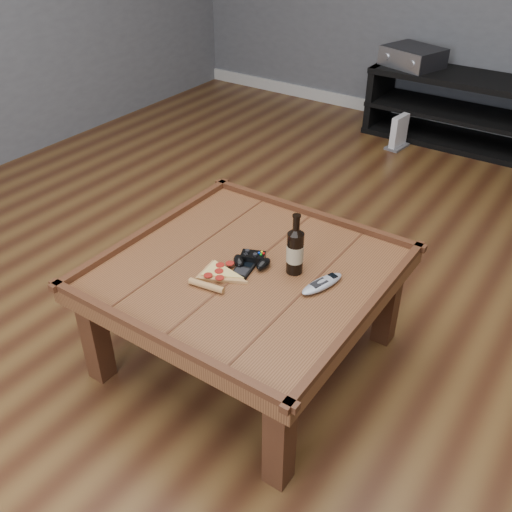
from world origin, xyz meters
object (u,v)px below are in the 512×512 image
Objects in this scene: game_controller at (252,260)px; smartphone at (244,268)px; remote_control at (322,284)px; pizza_slice at (217,275)px; av_receiver at (413,57)px; game_console at (399,133)px; coffee_table at (247,281)px; media_console at (465,111)px; beer_bottle at (295,250)px.

smartphone is at bearing -115.73° from game_controller.
pizza_slice is at bearing -138.25° from remote_control.
av_receiver is 0.58m from game_console.
pizza_slice is at bearing -133.10° from smartphone.
remote_control is at bearing 10.94° from coffee_table.
pizza_slice is at bearing -76.14° from game_console.
game_controller reaches higher than remote_control.
remote_control is (0.35, 0.16, 0.01)m from pizza_slice.
smartphone is 0.51× the size of game_console.
coffee_table is 0.14m from pizza_slice.
pizza_slice is at bearing -117.39° from coffee_table.
media_console is 0.55m from av_receiver.
game_controller is at bearing -89.94° from media_console.
media_console reaches higher than coffee_table.
av_receiver reaches higher than game_controller.
game_controller is at bearing -62.30° from av_receiver.
game_controller is at bearing -161.57° from beer_bottle.
beer_bottle is 1.96× the size of smartphone.
media_console is at bearing 112.46° from remote_control.
coffee_table is 2.45m from game_console.
beer_bottle is at bearing 27.11° from coffee_table.
coffee_table is at bearing 54.19° from pizza_slice.
remote_control is at bearing 17.03° from pizza_slice.
game_controller is (0.00, 0.03, 0.08)m from coffee_table.
coffee_table is 0.30m from remote_control.
pizza_slice is (-0.06, -2.86, 0.21)m from media_console.
coffee_table is at bearing -90.00° from media_console.
remote_control is (0.29, -2.69, 0.22)m from media_console.
pizza_slice is 2.16× the size of smartphone.
av_receiver is at bearing 102.90° from beer_bottle.
media_console is at bearing 93.40° from beer_bottle.
game_controller is at bearing 84.73° from coffee_table.
smartphone is at bearing 50.07° from pizza_slice.
beer_bottle is at bearing -58.89° from av_receiver.
beer_bottle is at bearing -174.47° from remote_control.
game_console is (-0.35, 2.38, -0.36)m from game_controller.
smartphone is at bearing -90.00° from media_console.
media_console reaches higher than smartphone.
av_receiver is at bearing 87.70° from smartphone.
coffee_table is 0.07m from smartphone.
game_controller is at bearing -74.36° from game_console.
game_controller is (-0.16, -0.05, -0.08)m from beer_bottle.
coffee_table is at bearing -117.66° from game_controller.
game_controller is at bearing 75.08° from smartphone.
game_console is at bearing 121.56° from remote_control.
av_receiver is at bearing 99.34° from coffee_table.
game_console is at bearing -55.21° from av_receiver.
smartphone is 0.62× the size of remote_control.
media_console is 11.35× the size of smartphone.
game_controller is 0.05m from smartphone.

